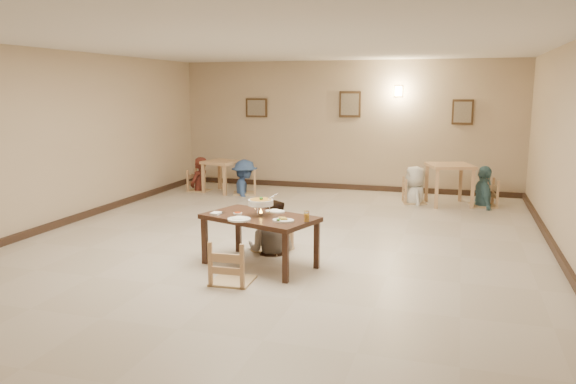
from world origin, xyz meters
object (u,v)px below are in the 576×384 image
(bg_diner_c, at_px, (416,166))
(bg_diner_b, at_px, (244,160))
(bg_table_left, at_px, (222,167))
(bg_chair_rr, at_px, (484,181))
(bg_chair_rl, at_px, (415,180))
(chair_far, at_px, (273,217))
(bg_diner_d, at_px, (485,166))
(main_table, at_px, (260,222))
(main_diner, at_px, (271,199))
(drink_glass, at_px, (307,217))
(bg_chair_ll, at_px, (199,171))
(bg_chair_lr, at_px, (245,170))
(bg_table_right, at_px, (450,171))
(bg_diner_a, at_px, (199,157))
(chair_near, at_px, (232,241))
(curry_warmer, at_px, (261,203))

(bg_diner_c, bearing_deg, bg_diner_b, -107.91)
(bg_table_left, distance_m, bg_diner_b, 0.60)
(bg_chair_rr, bearing_deg, bg_chair_rl, -95.80)
(chair_far, xyz_separation_m, bg_diner_d, (3.08, 4.28, 0.33))
(main_table, relative_size, bg_diner_c, 1.07)
(main_diner, height_order, drink_glass, main_diner)
(bg_chair_ll, height_order, bg_chair_lr, bg_chair_lr)
(bg_table_right, height_order, bg_diner_a, bg_diner_a)
(chair_near, height_order, bg_table_right, chair_near)
(drink_glass, bearing_deg, bg_chair_rl, 79.38)
(chair_far, distance_m, bg_chair_rr, 5.27)
(curry_warmer, bearing_deg, bg_diner_d, 59.17)
(bg_chair_ll, bearing_deg, main_diner, -137.59)
(bg_table_right, height_order, bg_diner_b, bg_diner_b)
(curry_warmer, xyz_separation_m, drink_glass, (0.67, -0.17, -0.11))
(main_table, bearing_deg, bg_diner_c, 89.95)
(chair_far, xyz_separation_m, bg_table_right, (2.40, 4.21, 0.20))
(main_diner, xyz_separation_m, drink_glass, (0.75, -0.83, -0.03))
(chair_far, relative_size, bg_chair_rl, 1.01)
(bg_table_left, bearing_deg, bg_chair_lr, -4.85)
(bg_table_left, xyz_separation_m, bg_diner_d, (5.71, 0.09, 0.23))
(bg_chair_ll, distance_m, bg_chair_lr, 1.15)
(curry_warmer, distance_m, bg_chair_rl, 5.21)
(main_diner, bearing_deg, drink_glass, 137.12)
(bg_diner_c, xyz_separation_m, bg_diner_d, (1.36, 0.08, 0.05))
(bg_chair_rr, height_order, bg_diner_a, bg_diner_a)
(bg_chair_ll, bearing_deg, drink_glass, -136.69)
(bg_table_right, bearing_deg, bg_table_left, -179.76)
(bg_chair_rl, xyz_separation_m, bg_diner_d, (1.36, 0.08, 0.33))
(bg_chair_rl, relative_size, bg_chair_rr, 0.94)
(bg_diner_b, bearing_deg, bg_diner_d, -114.76)
(bg_diner_a, distance_m, bg_diner_c, 4.92)
(bg_diner_d, bearing_deg, main_table, 136.87)
(chair_near, bearing_deg, main_table, -101.47)
(bg_table_left, distance_m, bg_diner_c, 4.35)
(bg_table_right, distance_m, bg_chair_lr, 4.46)
(chair_near, bearing_deg, bg_diner_b, -73.25)
(chair_near, bearing_deg, drink_glass, -148.13)
(main_table, height_order, bg_chair_rr, bg_chair_rr)
(bg_diner_b, bearing_deg, chair_near, 173.54)
(bg_table_left, height_order, bg_diner_c, bg_diner_c)
(main_diner, relative_size, bg_table_left, 1.77)
(bg_diner_a, bearing_deg, main_table, 41.60)
(main_table, height_order, bg_table_right, bg_table_right)
(bg_diner_a, xyz_separation_m, bg_diner_b, (1.14, -0.03, -0.01))
(bg_table_left, height_order, bg_table_right, bg_table_right)
(drink_glass, xyz_separation_m, bg_table_right, (1.64, 5.12, -0.05))
(chair_near, distance_m, bg_diner_d, 6.54)
(main_diner, relative_size, bg_chair_rr, 1.49)
(chair_far, relative_size, curry_warmer, 2.67)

